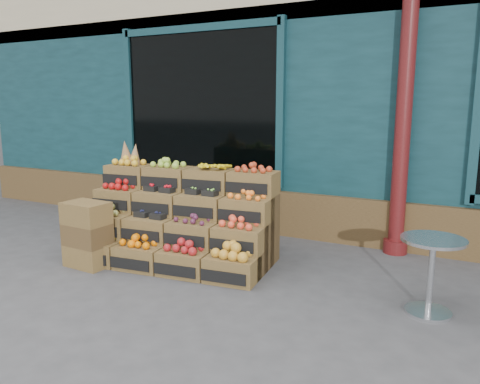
% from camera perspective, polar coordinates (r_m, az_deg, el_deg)
% --- Properties ---
extents(ground, '(60.00, 60.00, 0.00)m').
position_cam_1_polar(ground, '(4.47, -1.86, -12.53)').
color(ground, '#3E3E41').
rests_on(ground, ground).
extents(shop_facade, '(12.00, 6.24, 4.80)m').
position_cam_1_polar(shop_facade, '(8.94, 14.67, 14.53)').
color(shop_facade, '#103037').
rests_on(shop_facade, ground).
extents(crate_display, '(2.21, 1.25, 1.32)m').
position_cam_1_polar(crate_display, '(5.37, -7.31, -3.95)').
color(crate_display, brown).
rests_on(crate_display, ground).
extents(spare_crates, '(0.49, 0.36, 0.71)m').
position_cam_1_polar(spare_crates, '(5.39, -18.10, -4.93)').
color(spare_crates, brown).
rests_on(spare_crates, ground).
extents(bistro_table, '(0.53, 0.53, 0.67)m').
position_cam_1_polar(bistro_table, '(4.29, 22.31, -8.46)').
color(bistro_table, silver).
rests_on(bistro_table, ground).
extents(shopkeeper, '(0.78, 0.66, 1.80)m').
position_cam_1_polar(shopkeeper, '(7.27, -3.41, 3.96)').
color(shopkeeper, '#164F23').
rests_on(shopkeeper, ground).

